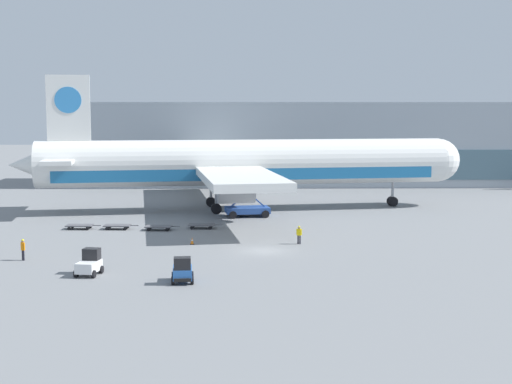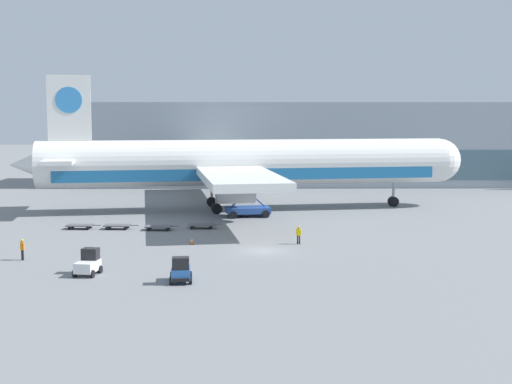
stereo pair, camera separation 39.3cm
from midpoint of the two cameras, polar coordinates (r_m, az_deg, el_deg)
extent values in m
plane|color=slate|center=(64.92, 0.71, -4.75)|extent=(400.00, 400.00, 0.00)
cube|color=#9EA8B2|center=(125.52, 6.40, 3.92)|extent=(90.00, 18.00, 14.00)
cube|color=slate|center=(116.70, 6.93, 2.16)|extent=(88.20, 0.20, 4.90)
cylinder|color=white|center=(91.08, -0.66, 2.39)|extent=(52.29, 13.24, 5.80)
cube|color=#1E669E|center=(91.18, -0.66, 1.57)|extent=(48.16, 12.52, 1.45)
sphere|color=white|center=(98.26, 14.53, 2.49)|extent=(5.68, 5.68, 5.68)
cone|color=white|center=(91.03, -17.09, 2.10)|extent=(7.11, 6.37, 5.51)
cube|color=white|center=(90.29, -14.61, 6.53)|extent=(5.21, 1.19, 8.00)
cylinder|color=#3384CC|center=(90.30, -14.63, 7.14)|extent=(3.25, 1.01, 3.20)
cube|color=white|center=(90.60, -15.15, 2.51)|extent=(5.44, 13.38, 0.50)
cube|color=white|center=(90.79, -2.29, 1.92)|extent=(14.84, 48.65, 0.90)
cylinder|color=#9EA0A5|center=(81.01, -1.45, 0.07)|extent=(4.56, 3.38, 2.80)
cylinder|color=#9EA0A5|center=(100.93, -2.95, 1.36)|extent=(4.56, 3.38, 2.80)
cylinder|color=#9EA0A5|center=(96.24, 11.06, 0.43)|extent=(0.36, 0.36, 4.00)
cylinder|color=black|center=(96.48, 11.04, -0.75)|extent=(1.42, 1.08, 1.30)
cylinder|color=#9EA0A5|center=(87.73, -3.05, -0.04)|extent=(0.36, 0.36, 4.00)
cylinder|color=black|center=(87.98, -3.04, -1.34)|extent=(1.42, 1.08, 1.30)
cylinder|color=#9EA0A5|center=(94.05, -3.45, 0.40)|extent=(0.36, 0.36, 4.00)
cylinder|color=black|center=(94.29, -3.44, -0.80)|extent=(1.42, 1.08, 1.30)
cube|color=#284C99|center=(85.68, -0.53, -1.44)|extent=(5.58, 3.72, 0.70)
cube|color=#B2B2B7|center=(85.21, -0.54, 1.23)|extent=(5.30, 3.53, 0.30)
cube|color=yellow|center=(85.16, -0.54, 1.60)|extent=(5.30, 3.53, 0.08)
cube|color=#284C99|center=(85.40, -0.53, 0.01)|extent=(4.24, 0.77, 3.77)
cube|color=#284C99|center=(85.40, -0.53, 0.01)|extent=(4.24, 0.77, 3.77)
cylinder|color=black|center=(87.50, 0.59, -1.50)|extent=(0.94, 0.49, 0.90)
cylinder|color=black|center=(84.57, 0.93, -1.78)|extent=(0.94, 0.49, 0.90)
cylinder|color=black|center=(86.94, -1.95, -1.56)|extent=(0.94, 0.49, 0.90)
cylinder|color=black|center=(83.99, -1.70, -1.84)|extent=(0.94, 0.49, 0.90)
cube|color=silver|center=(57.02, -13.14, -5.80)|extent=(1.78, 2.51, 0.80)
cube|color=black|center=(57.44, -12.92, -4.84)|extent=(1.38, 1.10, 0.90)
cube|color=black|center=(58.19, -12.67, -5.82)|extent=(1.27, 0.38, 0.24)
cylinder|color=black|center=(58.10, -13.47, -5.98)|extent=(0.34, 0.63, 0.60)
cylinder|color=black|center=(57.58, -12.18, -6.06)|extent=(0.34, 0.63, 0.60)
cylinder|color=black|center=(56.65, -14.10, -6.32)|extent=(0.34, 0.63, 0.60)
cylinder|color=black|center=(56.12, -12.78, -6.41)|extent=(0.34, 0.63, 0.60)
cube|color=#2D66B7|center=(53.70, -5.82, -6.43)|extent=(1.58, 2.40, 0.80)
cube|color=black|center=(52.88, -5.84, -5.69)|extent=(1.31, 0.99, 0.90)
cube|color=black|center=(52.57, -5.83, -7.03)|extent=(1.27, 0.26, 0.24)
cylinder|color=black|center=(53.00, -5.06, -7.04)|extent=(0.29, 0.62, 0.60)
cylinder|color=black|center=(53.02, -6.59, -7.05)|extent=(0.29, 0.62, 0.60)
cylinder|color=black|center=(54.57, -5.06, -6.64)|extent=(0.29, 0.62, 0.60)
cylinder|color=black|center=(54.59, -6.54, -6.65)|extent=(0.29, 0.62, 0.60)
cube|color=#56565B|center=(78.97, -13.77, -2.60)|extent=(2.87, 1.63, 0.12)
cube|color=#56565B|center=(78.49, -12.47, -2.62)|extent=(0.90, 0.12, 0.08)
cylinder|color=black|center=(79.35, -12.96, -2.71)|extent=(0.37, 0.16, 0.36)
cylinder|color=black|center=(78.14, -13.20, -2.86)|extent=(0.37, 0.16, 0.36)
cylinder|color=black|center=(79.88, -14.32, -2.68)|extent=(0.37, 0.16, 0.36)
cylinder|color=black|center=(78.68, -14.58, -2.83)|extent=(0.37, 0.16, 0.36)
cube|color=#56565B|center=(78.02, -10.89, -2.63)|extent=(2.87, 1.63, 0.12)
cube|color=#56565B|center=(77.63, -9.55, -2.65)|extent=(0.90, 0.12, 0.08)
cylinder|color=black|center=(78.47, -10.08, -2.74)|extent=(0.37, 0.16, 0.36)
cylinder|color=black|center=(77.24, -10.28, -2.90)|extent=(0.37, 0.16, 0.36)
cylinder|color=black|center=(78.90, -11.47, -2.72)|extent=(0.37, 0.16, 0.36)
cylinder|color=black|center=(77.68, -11.69, -2.87)|extent=(0.37, 0.16, 0.36)
cube|color=#56565B|center=(76.65, -7.66, -2.74)|extent=(2.87, 1.63, 0.12)
cube|color=#56565B|center=(76.37, -6.29, -2.75)|extent=(0.90, 0.12, 0.08)
cylinder|color=black|center=(77.16, -6.86, -2.85)|extent=(0.37, 0.16, 0.36)
cylinder|color=black|center=(75.91, -7.01, -3.00)|extent=(0.37, 0.16, 0.36)
cylinder|color=black|center=(77.48, -8.29, -2.83)|extent=(0.37, 0.16, 0.36)
cylinder|color=black|center=(76.25, -8.46, -2.98)|extent=(0.37, 0.16, 0.36)
cube|color=#56565B|center=(77.26, -4.24, -2.62)|extent=(2.87, 1.63, 0.12)
cube|color=#56565B|center=(77.08, -2.87, -2.64)|extent=(0.90, 0.12, 0.08)
cylinder|color=black|center=(77.82, -3.47, -2.73)|extent=(0.37, 0.16, 0.36)
cylinder|color=black|center=(76.57, -3.56, -2.88)|extent=(0.37, 0.16, 0.36)
cylinder|color=black|center=(78.03, -4.90, -2.72)|extent=(0.37, 0.16, 0.36)
cylinder|color=black|center=(76.79, -5.01, -2.87)|extent=(0.37, 0.16, 0.36)
cylinder|color=black|center=(68.30, 3.67, -3.84)|extent=(0.14, 0.14, 0.84)
cylinder|color=black|center=(68.38, 3.52, -3.82)|extent=(0.14, 0.14, 0.84)
cube|color=yellow|center=(68.21, 3.60, -3.22)|extent=(0.42, 0.37, 0.63)
cylinder|color=yellow|center=(68.11, 3.78, -3.21)|extent=(0.09, 0.09, 0.57)
cylinder|color=yellow|center=(68.30, 3.41, -3.18)|extent=(0.09, 0.09, 0.57)
sphere|color=#846047|center=(68.14, 3.60, -2.87)|extent=(0.23, 0.23, 0.23)
sphere|color=yellow|center=(68.13, 3.60, -2.82)|extent=(0.22, 0.22, 0.22)
cylinder|color=black|center=(64.23, -18.04, -4.80)|extent=(0.14, 0.14, 0.88)
cylinder|color=black|center=(64.05, -17.97, -4.83)|extent=(0.14, 0.14, 0.88)
cube|color=orange|center=(63.99, -18.03, -4.14)|extent=(0.41, 0.41, 0.66)
cylinder|color=orange|center=(64.20, -18.12, -4.08)|extent=(0.09, 0.09, 0.59)
cylinder|color=orange|center=(63.78, -17.94, -4.14)|extent=(0.09, 0.09, 0.59)
sphere|color=#846047|center=(63.92, -18.04, -3.74)|extent=(0.24, 0.24, 0.24)
sphere|color=yellow|center=(63.90, -18.05, -3.69)|extent=(0.23, 0.23, 0.23)
cube|color=black|center=(68.44, -5.00, -4.17)|extent=(0.40, 0.40, 0.04)
cone|color=orange|center=(68.38, -5.01, -3.89)|extent=(0.32, 0.32, 0.64)
cylinder|color=white|center=(68.37, -5.01, -3.86)|extent=(0.19, 0.19, 0.09)
camera|label=1|loc=(0.20, -89.85, 0.02)|focal=50.00mm
camera|label=2|loc=(0.20, 90.15, -0.02)|focal=50.00mm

